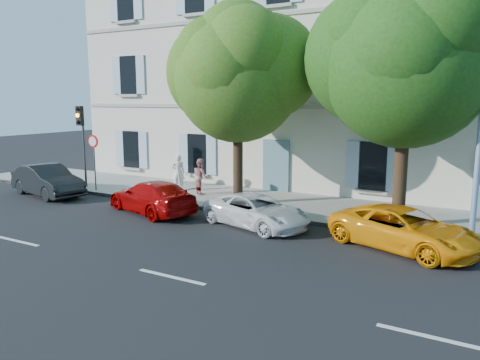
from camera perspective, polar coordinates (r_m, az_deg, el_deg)
The scene contains 14 objects.
ground at distance 15.06m, azimuth 1.12°, elevation -6.87°, with size 90.00×90.00×0.00m, color black.
sidewalk at distance 18.94m, azimuth 7.57°, elevation -3.23°, with size 36.00×4.50×0.15m, color #A09E96.
kerb at distance 17.00m, azimuth 4.80°, elevation -4.67°, with size 36.00×0.16×0.16m, color #9E998E.
building at distance 23.95m, azimuth 13.24°, elevation 13.59°, with size 28.00×7.00×12.00m, color beige.
car_dark_sedan at distance 22.82m, azimuth -22.43°, elevation -0.06°, with size 1.49×4.27×1.41m, color black.
car_red_coupe at distance 18.28m, azimuth -10.69°, elevation -2.02°, with size 1.75×4.30×1.25m, color #A40504.
car_white_coupe at distance 16.05m, azimuth 2.03°, elevation -3.78°, with size 1.82×3.95×1.10m, color white.
car_yellow_supercar at distance 14.45m, azimuth 19.36°, elevation -5.65°, with size 2.01×4.37×1.21m, color #FF9C0A.
tree_left at distance 18.56m, azimuth -0.26°, elevation 12.17°, with size 4.95×4.95×7.67m.
tree_right at distance 16.05m, azimuth 19.67°, elevation 13.04°, with size 5.29×5.29×8.16m.
traffic_light at distance 23.39m, azimuth -18.79°, elevation 5.92°, with size 0.30×0.44×3.86m.
road_sign at distance 22.55m, azimuth -17.41°, elevation 3.45°, with size 0.59×0.09×2.56m.
pedestrian_a at distance 21.76m, azimuth -7.54°, elevation 0.90°, with size 0.61×0.40×1.66m, color white.
pedestrian_b at distance 20.82m, azimuth -4.80°, elevation 0.45°, with size 0.77×0.60×1.59m, color tan.
Camera 1 is at (6.87, -12.68, 4.33)m, focal length 35.00 mm.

